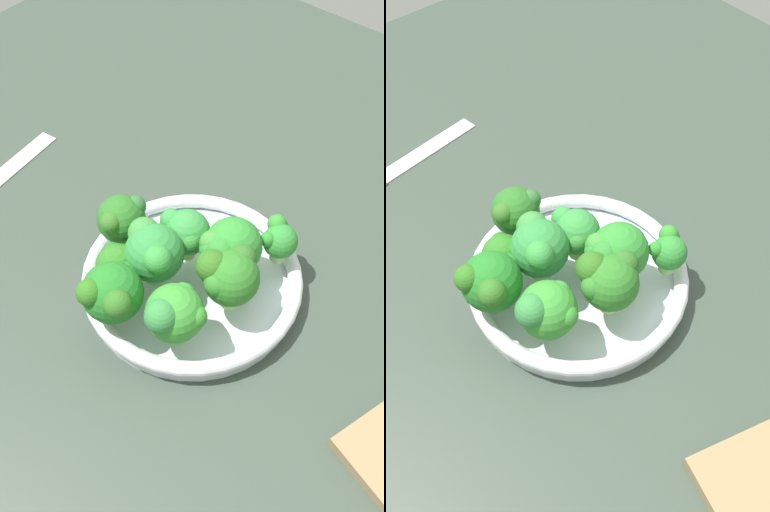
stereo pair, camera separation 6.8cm
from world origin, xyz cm
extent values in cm
cube|color=#39463B|center=(0.00, 0.00, -1.25)|extent=(130.00, 130.00, 2.50)
cylinder|color=silver|center=(-0.02, -3.37, 0.73)|extent=(25.36, 25.36, 1.45)
torus|color=silver|center=(-0.02, -3.37, 2.34)|extent=(26.42, 26.42, 1.77)
cylinder|color=#8ED05A|center=(1.66, -1.23, 4.37)|extent=(2.05, 2.05, 2.28)
sphere|color=#369040|center=(1.66, -1.23, 7.29)|extent=(5.47, 5.47, 5.47)
sphere|color=#378A37|center=(0.71, -2.40, 7.65)|extent=(2.94, 2.94, 2.94)
sphere|color=green|center=(1.30, 0.82, 8.12)|extent=(2.84, 2.84, 2.84)
cylinder|color=#94C56A|center=(3.35, -6.61, 4.22)|extent=(2.08, 2.08, 1.99)
sphere|color=#308B30|center=(3.35, -6.61, 7.41)|extent=(6.77, 6.77, 6.77)
sphere|color=#3E8A36|center=(1.44, -5.09, 8.55)|extent=(2.97, 2.97, 2.97)
sphere|color=#2E8330|center=(1.08, -6.60, 8.50)|extent=(3.57, 3.57, 3.57)
sphere|color=green|center=(1.25, -5.53, 8.03)|extent=(3.44, 3.44, 3.44)
cylinder|color=#83C453|center=(-10.09, -0.80, 4.30)|extent=(2.45, 2.45, 2.16)
sphere|color=#237826|center=(-10.09, -0.80, 7.59)|extent=(6.79, 6.79, 6.79)
sphere|color=#2E721E|center=(-12.31, 0.26, 9.35)|extent=(2.99, 2.99, 2.99)
sphere|color=#2F6C22|center=(-11.47, -3.18, 9.37)|extent=(3.08, 3.08, 3.08)
cylinder|color=#9EC966|center=(-0.54, -9.34, 4.47)|extent=(2.26, 2.26, 2.49)
sphere|color=#2E7926|center=(-0.54, -9.34, 7.76)|extent=(6.30, 6.30, 6.30)
sphere|color=#2D6723|center=(1.58, -9.14, 8.99)|extent=(3.21, 3.21, 3.21)
sphere|color=#316B1E|center=(-1.46, -7.39, 9.19)|extent=(3.66, 3.66, 3.66)
sphere|color=#2F7A28|center=(-2.53, -8.94, 8.45)|extent=(2.88, 2.88, 2.88)
cylinder|color=#9EC973|center=(-1.82, 6.00, 4.33)|extent=(2.73, 2.73, 2.22)
sphere|color=#2A6D24|center=(-1.82, 6.00, 7.35)|extent=(5.87, 5.87, 5.87)
sphere|color=#346B24|center=(-3.74, 5.59, 8.66)|extent=(2.56, 2.56, 2.56)
sphere|color=#2F6A31|center=(0.46, 5.32, 8.52)|extent=(2.56, 2.56, 2.56)
cylinder|color=#9ED166|center=(-7.74, -7.54, 4.35)|extent=(2.24, 2.24, 2.26)
sphere|color=green|center=(-7.74, -7.54, 7.54)|extent=(6.34, 6.34, 6.34)
sphere|color=#34873E|center=(-9.59, -7.43, 9.12)|extent=(3.62, 3.62, 3.62)
sphere|color=#368D2F|center=(-6.99, -9.62, 8.12)|extent=(2.64, 2.64, 2.64)
sphere|color=green|center=(-6.03, -7.16, 8.48)|extent=(2.85, 2.85, 2.85)
cylinder|color=#7DC35D|center=(-6.60, 2.02, 4.03)|extent=(2.10, 2.10, 1.62)
sphere|color=#2D7522|center=(-6.60, 2.02, 6.48)|extent=(5.04, 5.04, 5.04)
sphere|color=#227528|center=(-5.82, 3.59, 6.78)|extent=(2.43, 2.43, 2.43)
sphere|color=#266B32|center=(-7.01, -0.06, 7.41)|extent=(2.38, 2.38, 2.38)
cylinder|color=#91C873|center=(8.24, -9.85, 4.09)|extent=(1.98, 1.98, 1.74)
sphere|color=#308933|center=(8.24, -9.85, 6.31)|extent=(4.15, 4.15, 4.15)
sphere|color=#318B2D|center=(9.33, -8.50, 7.39)|extent=(2.32, 2.32, 2.32)
sphere|color=#2E8A3A|center=(9.44, -8.70, 7.07)|extent=(2.20, 2.20, 2.20)
sphere|color=#2C882C|center=(6.76, -8.99, 7.32)|extent=(1.78, 1.78, 1.78)
cylinder|color=#88BE69|center=(-3.35, -0.70, 4.43)|extent=(2.70, 2.70, 2.41)
sphere|color=#31893E|center=(-3.35, -0.70, 7.83)|extent=(6.75, 6.75, 6.75)
sphere|color=green|center=(-4.77, -2.60, 9.61)|extent=(3.17, 3.17, 3.17)
sphere|color=#3C8A3D|center=(-2.68, 1.35, 9.02)|extent=(3.76, 3.76, 3.76)
cube|color=silver|center=(-0.97, 30.06, 0.20)|extent=(17.19, 4.84, 0.40)
camera|label=1|loc=(-32.18, -30.54, 59.81)|focal=41.85mm
camera|label=2|loc=(-27.39, -35.36, 59.81)|focal=41.85mm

